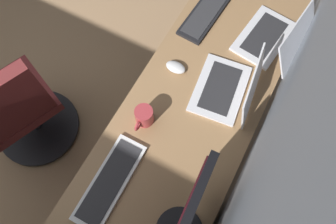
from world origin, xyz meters
The scene contains 10 objects.
wall_back centered at (0.00, 2.01, 1.30)m, with size 5.26×0.10×2.60m, color #8C939E.
desk centered at (-0.16, 1.63, 0.66)m, with size 2.14×0.62×0.73m.
drawer_pedestal centered at (0.18, 1.65, 0.35)m, with size 0.40×0.51×0.69m.
laptop_leftmost centered at (-0.47, 1.76, 0.78)m, with size 0.37×0.32×0.23m.
laptop_left centered at (-0.85, 1.84, 0.78)m, with size 0.39×0.36×0.21m.
keyboard_main centered at (0.18, 1.47, 0.74)m, with size 0.42×0.14×0.02m.
keyboard_spare centered at (-0.86, 1.44, 0.74)m, with size 0.43×0.17×0.02m.
mouse_main centered at (-0.47, 1.45, 0.75)m, with size 0.06×0.10×0.03m, color silver.
coffee_mug centered at (-0.15, 1.46, 0.78)m, with size 0.13×0.09×0.10m.
office_chair centered at (0.06, 0.72, 0.46)m, with size 0.57×0.61×0.97m.
Camera 1 is at (0.27, 1.81, 2.13)m, focal length 33.79 mm.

